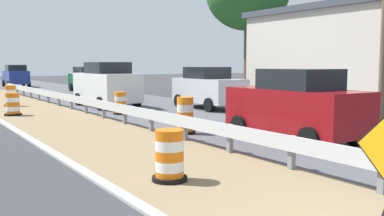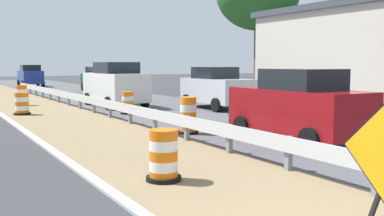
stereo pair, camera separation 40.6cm
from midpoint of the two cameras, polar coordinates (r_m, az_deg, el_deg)
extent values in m
cube|color=silver|center=(8.90, 13.66, -4.67)|extent=(0.08, 58.61, 0.32)
cube|color=slate|center=(7.75, 24.79, -8.12)|extent=(0.12, 0.12, 0.70)
cube|color=slate|center=(8.99, 14.00, -5.87)|extent=(0.12, 0.12, 0.70)
cube|color=slate|center=(10.48, 6.10, -4.07)|extent=(0.12, 0.12, 0.70)
cube|color=slate|center=(12.13, 0.27, -2.69)|extent=(0.12, 0.12, 0.70)
cube|color=slate|center=(13.87, -4.12, -1.63)|extent=(0.12, 0.12, 0.70)
cube|color=slate|center=(15.68, -7.51, -0.80)|extent=(0.12, 0.12, 0.70)
cube|color=slate|center=(17.54, -10.19, -0.14)|extent=(0.12, 0.12, 0.70)
cube|color=slate|center=(19.43, -12.35, 0.39)|extent=(0.12, 0.12, 0.70)
cube|color=slate|center=(21.34, -14.13, 0.83)|extent=(0.12, 0.12, 0.70)
cube|color=slate|center=(23.27, -15.61, 1.19)|extent=(0.12, 0.12, 0.70)
cube|color=slate|center=(25.22, -16.87, 1.50)|extent=(0.12, 0.12, 0.70)
cube|color=slate|center=(27.17, -17.94, 1.76)|extent=(0.12, 0.12, 0.70)
cube|color=slate|center=(29.14, -18.87, 1.98)|extent=(0.12, 0.12, 0.70)
cube|color=slate|center=(31.11, -19.69, 2.18)|extent=(0.12, 0.12, 0.70)
cube|color=slate|center=(33.09, -20.40, 2.35)|extent=(0.12, 0.12, 0.70)
cube|color=slate|center=(35.07, -21.04, 2.51)|extent=(0.12, 0.12, 0.70)
cube|color=black|center=(5.80, 25.30, -11.01)|extent=(0.06, 0.39, 1.06)
cylinder|color=orange|center=(8.04, -2.33, -8.95)|extent=(0.53, 0.53, 0.19)
cylinder|color=white|center=(8.00, -2.34, -7.63)|extent=(0.53, 0.53, 0.19)
cylinder|color=orange|center=(7.96, -2.35, -6.29)|extent=(0.53, 0.53, 0.19)
cylinder|color=white|center=(7.92, -2.35, -4.94)|extent=(0.53, 0.53, 0.19)
cylinder|color=orange|center=(7.88, -2.36, -3.58)|extent=(0.53, 0.53, 0.19)
cylinder|color=black|center=(8.06, -2.33, -9.33)|extent=(0.66, 0.66, 0.08)
cylinder|color=orange|center=(13.34, 0.37, -2.93)|extent=(0.51, 0.51, 0.23)
cylinder|color=white|center=(13.31, 0.37, -1.96)|extent=(0.51, 0.51, 0.23)
cylinder|color=orange|center=(13.28, 0.37, -0.98)|extent=(0.51, 0.51, 0.23)
cylinder|color=white|center=(13.25, 0.37, 0.00)|extent=(0.51, 0.51, 0.23)
cylinder|color=orange|center=(13.23, 0.37, 0.98)|extent=(0.51, 0.51, 0.23)
cylinder|color=black|center=(13.35, 0.37, -3.25)|extent=(0.64, 0.64, 0.08)
cylinder|color=orange|center=(18.75, -7.93, -0.50)|extent=(0.50, 0.50, 0.19)
cylinder|color=white|center=(18.73, -7.94, 0.09)|extent=(0.50, 0.50, 0.19)
cylinder|color=orange|center=(18.71, -7.94, 0.68)|extent=(0.50, 0.50, 0.19)
cylinder|color=white|center=(18.69, -7.95, 1.27)|extent=(0.50, 0.50, 0.19)
cylinder|color=orange|center=(18.68, -7.96, 1.87)|extent=(0.50, 0.50, 0.19)
cylinder|color=black|center=(18.75, -7.92, -0.67)|extent=(0.63, 0.63, 0.08)
cylinder|color=orange|center=(19.64, -21.11, -0.56)|extent=(0.56, 0.56, 0.19)
cylinder|color=white|center=(19.62, -21.13, 0.00)|extent=(0.56, 0.56, 0.19)
cylinder|color=orange|center=(19.61, -21.15, 0.55)|extent=(0.56, 0.56, 0.19)
cylinder|color=white|center=(19.59, -21.17, 1.11)|extent=(0.56, 0.56, 0.19)
cylinder|color=orange|center=(19.58, -21.19, 1.66)|extent=(0.56, 0.56, 0.19)
cylinder|color=black|center=(19.65, -21.11, -0.72)|extent=(0.71, 0.71, 0.08)
cylinder|color=orange|center=(24.06, -21.23, 0.57)|extent=(0.53, 0.53, 0.21)
cylinder|color=white|center=(24.04, -21.25, 1.08)|extent=(0.53, 0.53, 0.21)
cylinder|color=orange|center=(24.02, -21.27, 1.59)|extent=(0.53, 0.53, 0.21)
cylinder|color=white|center=(24.01, -21.29, 2.09)|extent=(0.53, 0.53, 0.21)
cylinder|color=orange|center=(24.00, -21.31, 2.60)|extent=(0.53, 0.53, 0.21)
cylinder|color=black|center=(24.06, -21.23, 0.41)|extent=(0.66, 0.66, 0.08)
cube|color=maroon|center=(12.24, 14.74, -0.24)|extent=(1.82, 4.14, 1.15)
cube|color=black|center=(12.06, 15.40, 3.72)|extent=(1.60, 1.92, 0.56)
cylinder|color=black|center=(12.75, 7.60, -2.46)|extent=(0.23, 0.64, 0.64)
cylinder|color=black|center=(13.87, 13.28, -1.89)|extent=(0.23, 0.64, 0.64)
cylinder|color=black|center=(10.76, 16.48, -4.18)|extent=(0.23, 0.64, 0.64)
cylinder|color=black|center=(12.07, 22.16, -3.31)|extent=(0.23, 0.64, 0.64)
cube|color=silver|center=(20.90, 3.83, 2.37)|extent=(1.86, 4.12, 1.14)
cube|color=black|center=(21.00, 3.59, 4.71)|extent=(1.64, 1.91, 0.56)
cylinder|color=black|center=(20.38, 8.01, 0.63)|extent=(0.23, 0.64, 0.64)
cylinder|color=black|center=(19.33, 3.87, 0.40)|extent=(0.23, 0.64, 0.64)
cylinder|color=black|center=(22.54, 3.77, 1.17)|extent=(0.23, 0.64, 0.64)
cylinder|color=black|center=(21.60, -0.14, 0.98)|extent=(0.23, 0.64, 0.64)
cube|color=navy|center=(44.24, -20.47, 3.89)|extent=(1.94, 4.21, 1.22)
cube|color=black|center=(44.06, -20.47, 5.04)|extent=(1.69, 1.96, 0.56)
cylinder|color=black|center=(45.48, -21.84, 3.11)|extent=(0.24, 0.65, 0.64)
cylinder|color=black|center=(45.76, -19.59, 3.21)|extent=(0.24, 0.65, 0.64)
cylinder|color=black|center=(42.77, -21.34, 2.99)|extent=(0.24, 0.65, 0.64)
cylinder|color=black|center=(43.07, -18.95, 3.09)|extent=(0.24, 0.65, 0.64)
cube|color=#195128|center=(34.79, -11.68, 3.59)|extent=(2.02, 4.33, 1.07)
cube|color=black|center=(34.93, -11.81, 4.93)|extent=(1.78, 2.01, 0.56)
cylinder|color=black|center=(33.87, -9.27, 2.66)|extent=(0.23, 0.64, 0.64)
cylinder|color=black|center=(33.15, -12.36, 2.54)|extent=(0.23, 0.64, 0.64)
cylinder|color=black|center=(36.49, -11.03, 2.86)|extent=(0.23, 0.64, 0.64)
cylinder|color=black|center=(35.83, -13.93, 2.74)|extent=(0.23, 0.64, 0.64)
cube|color=silver|center=(22.21, -9.68, 2.81)|extent=(1.87, 4.70, 1.38)
cube|color=black|center=(22.01, -9.54, 5.31)|extent=(1.68, 2.16, 0.56)
cylinder|color=black|center=(23.39, -13.19, 1.20)|extent=(0.22, 0.64, 0.64)
cylinder|color=black|center=(24.04, -8.96, 1.40)|extent=(0.22, 0.64, 0.64)
cylinder|color=black|center=(20.48, -10.46, 0.62)|extent=(0.22, 0.64, 0.64)
cylinder|color=black|center=(21.21, -5.75, 0.86)|extent=(0.22, 0.64, 0.64)
cylinder|color=brown|center=(26.94, 9.02, 5.95)|extent=(0.36, 0.36, 4.47)
camera|label=1|loc=(0.20, -88.92, 0.11)|focal=40.08mm
camera|label=2|loc=(0.20, 91.08, -0.11)|focal=40.08mm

